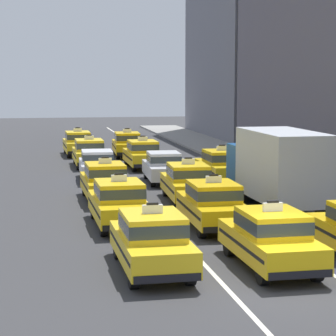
{
  "coord_description": "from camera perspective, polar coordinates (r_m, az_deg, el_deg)",
  "views": [
    {
      "loc": [
        -6.39,
        -16.52,
        5.35
      ],
      "look_at": [
        -0.4,
        14.55,
        1.3
      ],
      "focal_mm": 75.54,
      "sensor_mm": 36.0,
      "label": 1
    }
  ],
  "objects": [
    {
      "name": "taxi_left_sixth",
      "position": [
        49.35,
        -7.29,
        2.03
      ],
      "size": [
        1.89,
        4.59,
        1.96
      ],
      "color": "black",
      "rests_on": "ground"
    },
    {
      "name": "pedestrian_near_crosswalk",
      "position": [
        38.81,
        11.08,
        0.61
      ],
      "size": [
        0.47,
        0.24,
        1.56
      ],
      "color": "#473828",
      "rests_on": "sidewalk_curb"
    },
    {
      "name": "taxi_center_third",
      "position": [
        30.54,
        1.61,
        -1.13
      ],
      "size": [
        2.01,
        4.64,
        1.96
      ],
      "color": "black",
      "rests_on": "ground"
    },
    {
      "name": "box_truck_right_second",
      "position": [
        29.02,
        8.71,
        0.14
      ],
      "size": [
        2.36,
        6.98,
        3.27
      ],
      "color": "black",
      "rests_on": "ground"
    },
    {
      "name": "taxi_left_fifth",
      "position": [
        42.98,
        -6.38,
        1.27
      ],
      "size": [
        1.82,
        4.56,
        1.96
      ],
      "color": "black",
      "rests_on": "ground"
    },
    {
      "name": "pedestrian_by_storefront",
      "position": [
        39.98,
        9.65,
        0.99
      ],
      "size": [
        0.36,
        0.24,
        1.74
      ],
      "color": "#473828",
      "rests_on": "sidewalk_curb"
    },
    {
      "name": "lane_stripe_left_center",
      "position": [
        37.22,
        -3.41,
        -0.98
      ],
      "size": [
        0.14,
        80.0,
        0.01
      ],
      "primitive_type": "cube",
      "color": "silver",
      "rests_on": "ground"
    },
    {
      "name": "taxi_left_nearest",
      "position": [
        19.64,
        -1.31,
        -5.87
      ],
      "size": [
        1.86,
        4.57,
        1.96
      ],
      "color": "black",
      "rests_on": "ground"
    },
    {
      "name": "ground_plane",
      "position": [
        18.5,
        9.93,
        -9.62
      ],
      "size": [
        160.0,
        160.0,
        0.0
      ],
      "primitive_type": "plane",
      "color": "#353538"
    },
    {
      "name": "sedan_center_fourth",
      "position": [
        36.16,
        -0.37,
        0.14
      ],
      "size": [
        1.97,
        4.38,
        1.58
      ],
      "color": "black",
      "rests_on": "ground"
    },
    {
      "name": "taxi_center_fifth",
      "position": [
        41.92,
        -2.07,
        1.16
      ],
      "size": [
        1.84,
        4.57,
        1.96
      ],
      "color": "black",
      "rests_on": "ground"
    },
    {
      "name": "taxi_left_third",
      "position": [
        30.91,
        -5.1,
        -1.05
      ],
      "size": [
        1.88,
        4.58,
        1.96
      ],
      "color": "black",
      "rests_on": "ground"
    },
    {
      "name": "taxi_left_second",
      "position": [
        25.58,
        -3.98,
        -2.79
      ],
      "size": [
        1.88,
        4.59,
        1.96
      ],
      "color": "black",
      "rests_on": "ground"
    },
    {
      "name": "taxi_center_second",
      "position": [
        25.3,
        3.63,
        -2.9
      ],
      "size": [
        1.88,
        4.58,
        1.96
      ],
      "color": "black",
      "rests_on": "ground"
    },
    {
      "name": "taxi_center_sixth",
      "position": [
        48.29,
        -3.31,
        1.97
      ],
      "size": [
        2.03,
        4.64,
        1.96
      ],
      "color": "black",
      "rests_on": "ground"
    },
    {
      "name": "sidewalk_curb",
      "position": [
        34.73,
        12.27,
        -1.61
      ],
      "size": [
        4.0,
        90.0,
        0.15
      ],
      "primitive_type": "cube",
      "color": "gray",
      "rests_on": "ground"
    },
    {
      "name": "sedan_left_fourth",
      "position": [
        37.21,
        -5.74,
        0.31
      ],
      "size": [
        1.91,
        4.36,
        1.58
      ],
      "color": "black",
      "rests_on": "ground"
    },
    {
      "name": "taxi_center_nearest",
      "position": [
        20.16,
        8.3,
        -5.59
      ],
      "size": [
        1.87,
        4.58,
        1.96
      ],
      "color": "black",
      "rests_on": "ground"
    },
    {
      "name": "taxi_right_third",
      "position": [
        36.39,
        4.32,
        0.21
      ],
      "size": [
        1.87,
        4.58,
        1.96
      ],
      "color": "black",
      "rests_on": "ground"
    },
    {
      "name": "lane_stripe_center_right",
      "position": [
        37.76,
        1.41,
        -0.85
      ],
      "size": [
        0.14,
        80.0,
        0.01
      ],
      "primitive_type": "cube",
      "color": "silver",
      "rests_on": "ground"
    }
  ]
}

